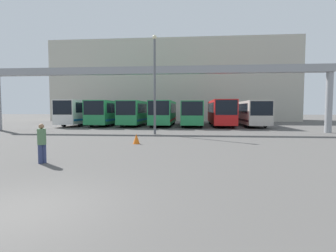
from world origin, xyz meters
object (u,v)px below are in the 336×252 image
at_px(bus_slot_2, 135,112).
at_px(lamp_post, 155,81).
at_px(bus_slot_3, 164,112).
at_px(traffic_cone, 136,139).
at_px(bus_slot_5, 220,111).
at_px(bus_slot_0, 82,111).
at_px(bus_slot_1, 108,112).
at_px(bus_slot_4, 192,112).
at_px(bus_slot_6, 249,112).
at_px(pedestrian_mid_left, 42,142).

distance_m(bus_slot_2, lamp_post, 12.54).
xyz_separation_m(bus_slot_3, traffic_cone, (0.24, -17.88, -1.52)).
bearing_deg(bus_slot_5, bus_slot_0, -178.44).
bearing_deg(traffic_cone, bus_slot_1, 113.32).
height_order(bus_slot_4, bus_slot_5, bus_slot_5).
bearing_deg(bus_slot_2, bus_slot_3, 1.91).
height_order(bus_slot_0, lamp_post, lamp_post).
xyz_separation_m(bus_slot_0, bus_slot_4, (14.77, -0.16, -0.09)).
relative_size(bus_slot_6, lamp_post, 1.46).
xyz_separation_m(bus_slot_3, bus_slot_4, (3.69, 0.10, -0.04)).
xyz_separation_m(bus_slot_0, pedestrian_mid_left, (8.80, -24.27, -1.03)).
height_order(bus_slot_3, bus_slot_4, bus_slot_3).
relative_size(bus_slot_2, bus_slot_5, 0.85).
relative_size(bus_slot_5, lamp_post, 1.42).
distance_m(bus_slot_0, bus_slot_6, 22.17).
distance_m(bus_slot_1, bus_slot_2, 3.69).
distance_m(bus_slot_0, bus_slot_2, 7.40).
height_order(bus_slot_0, bus_slot_6, bus_slot_0).
bearing_deg(traffic_cone, bus_slot_5, 69.01).
relative_size(pedestrian_mid_left, lamp_post, 0.19).
relative_size(bus_slot_5, bus_slot_6, 0.97).
xyz_separation_m(bus_slot_5, lamp_post, (-6.88, -12.38, 2.69)).
xyz_separation_m(bus_slot_4, traffic_cone, (-3.46, -17.99, -1.48)).
xyz_separation_m(bus_slot_5, pedestrian_mid_left, (-9.67, -24.77, -1.03)).
distance_m(bus_slot_0, bus_slot_1, 3.72).
height_order(bus_slot_0, bus_slot_1, bus_slot_0).
bearing_deg(bus_slot_2, bus_slot_6, 4.09).
distance_m(bus_slot_2, bus_slot_3, 3.70).
height_order(bus_slot_2, traffic_cone, bus_slot_2).
xyz_separation_m(bus_slot_4, lamp_post, (-3.19, -11.73, 2.78)).
bearing_deg(bus_slot_2, traffic_cone, -77.53).
bearing_deg(bus_slot_1, bus_slot_4, 1.59).
height_order(bus_slot_4, lamp_post, lamp_post).
relative_size(bus_slot_2, bus_slot_3, 0.98).
bearing_deg(bus_slot_3, bus_slot_5, 5.90).
bearing_deg(bus_slot_4, bus_slot_5, 10.12).
relative_size(bus_slot_3, pedestrian_mid_left, 6.56).
bearing_deg(bus_slot_2, lamp_post, -69.93).
relative_size(bus_slot_0, bus_slot_1, 1.09).
bearing_deg(bus_slot_4, bus_slot_6, 6.40).
xyz_separation_m(bus_slot_1, bus_slot_3, (7.39, 0.20, -0.02)).
distance_m(bus_slot_1, bus_slot_5, 14.81).
bearing_deg(traffic_cone, pedestrian_mid_left, -112.36).
height_order(pedestrian_mid_left, traffic_cone, pedestrian_mid_left).
bearing_deg(bus_slot_3, bus_slot_1, -178.42).
relative_size(bus_slot_3, bus_slot_5, 0.87).
xyz_separation_m(bus_slot_1, lamp_post, (7.89, -11.42, 2.72)).
distance_m(bus_slot_6, traffic_cone, 21.77).
relative_size(bus_slot_1, pedestrian_mid_left, 6.31).
bearing_deg(traffic_cone, bus_slot_6, 60.04).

